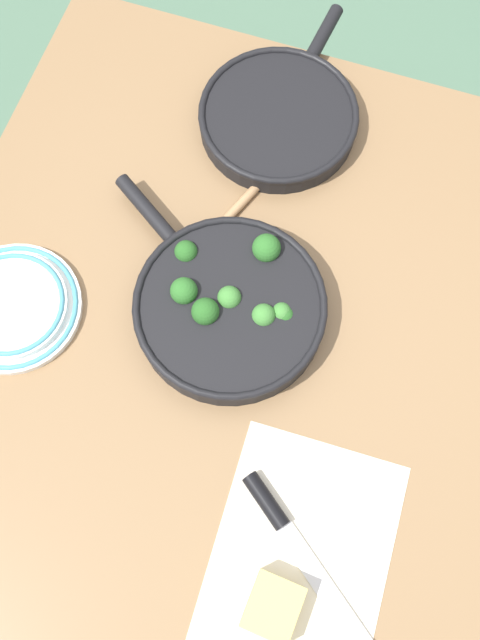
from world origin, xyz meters
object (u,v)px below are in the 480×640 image
skillet_eggs (279,117)px  dinner_plate_stack (12,306)px  skillet_broccoli (228,306)px  grater_knife (292,539)px  wooden_spoon (252,191)px  cheese_block (273,607)px

skillet_eggs → dinner_plate_stack: bearing=154.5°
skillet_broccoli → dinner_plate_stack: (-0.10, 0.32, -0.02)m
skillet_eggs → grater_knife: 0.69m
wooden_spoon → grater_knife: (-0.51, -0.22, 0.00)m
skillet_broccoli → cheese_block: skillet_broccoli is taller
wooden_spoon → cheese_block: size_ratio=4.01×
skillet_eggs → dinner_plate_stack: skillet_eggs is taller
grater_knife → dinner_plate_stack: size_ratio=1.18×
dinner_plate_stack → cheese_block: bearing=-119.1°
grater_knife → cheese_block: bearing=-52.4°
wooden_spoon → dinner_plate_stack: dinner_plate_stack is taller
skillet_broccoli → skillet_eggs: bearing=-52.4°
cheese_block → skillet_eggs: bearing=16.7°
skillet_broccoli → skillet_eggs: skillet_broccoli is taller
cheese_block → skillet_broccoli: bearing=26.6°
wooden_spoon → skillet_broccoli: bearing=-150.8°
wooden_spoon → dinner_plate_stack: bearing=158.0°
cheese_block → grater_knife: bearing=0.4°
skillet_broccoli → grater_knife: skillet_broccoli is taller
wooden_spoon → dinner_plate_stack: size_ratio=1.52×
cheese_block → dinner_plate_stack: 0.59m
wooden_spoon → cheese_block: cheese_block is taller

